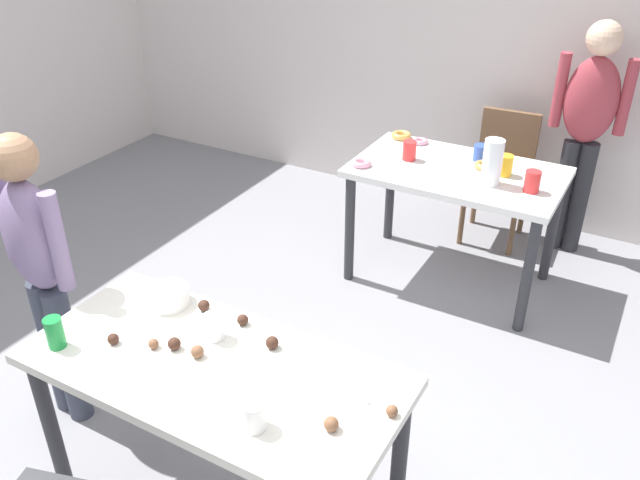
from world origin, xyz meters
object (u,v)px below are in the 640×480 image
(chair_far_table, at_px, (502,169))
(pitcher_far, at_px, (492,162))
(dining_table_near, at_px, (214,387))
(dining_table_far, at_px, (456,186))
(person_adult_far, at_px, (587,121))
(person_girl_near, at_px, (39,262))
(mixing_bowl, at_px, (168,296))
(soda_can, at_px, (55,333))

(chair_far_table, bearing_deg, pitcher_far, -81.05)
(dining_table_near, distance_m, dining_table_far, 2.08)
(chair_far_table, relative_size, person_adult_far, 0.58)
(chair_far_table, xyz_separation_m, person_adult_far, (0.47, 0.04, 0.41))
(dining_table_far, xyz_separation_m, chair_far_table, (0.09, 0.72, -0.15))
(pitcher_far, bearing_deg, dining_table_far, 154.43)
(person_adult_far, bearing_deg, chair_far_table, -175.04)
(chair_far_table, distance_m, person_girl_near, 2.99)
(chair_far_table, bearing_deg, mixing_bowl, -104.47)
(chair_far_table, height_order, person_adult_far, person_adult_far)
(person_adult_far, relative_size, pitcher_far, 5.88)
(chair_far_table, bearing_deg, person_girl_near, -114.88)
(dining_table_far, relative_size, mixing_bowl, 6.80)
(person_girl_near, bearing_deg, dining_table_far, 59.57)
(mixing_bowl, xyz_separation_m, pitcher_far, (0.79, 1.75, 0.10))
(person_girl_near, bearing_deg, soda_can, -34.69)
(dining_table_near, height_order, mixing_bowl, mixing_bowl)
(person_adult_far, height_order, mixing_bowl, person_adult_far)
(dining_table_near, height_order, person_girl_near, person_girl_near)
(dining_table_far, height_order, soda_can, soda_can)
(soda_can, bearing_deg, pitcher_far, 65.81)
(chair_far_table, height_order, mixing_bowl, chair_far_table)
(dining_table_far, bearing_deg, chair_far_table, 82.95)
(dining_table_near, height_order, dining_table_far, same)
(person_adult_far, relative_size, mixing_bowl, 8.58)
(dining_table_near, height_order, soda_can, soda_can)
(dining_table_far, xyz_separation_m, person_girl_near, (-1.16, -1.98, 0.19))
(mixing_bowl, distance_m, pitcher_far, 1.92)
(mixing_bowl, bearing_deg, soda_can, -113.24)
(chair_far_table, distance_m, mixing_bowl, 2.67)
(soda_can, xyz_separation_m, pitcher_far, (0.97, 2.16, 0.07))
(dining_table_near, relative_size, chair_far_table, 1.59)
(chair_far_table, distance_m, soda_can, 3.11)
(dining_table_far, height_order, person_girl_near, person_girl_near)
(dining_table_far, xyz_separation_m, soda_can, (-0.75, -2.26, 0.17))
(person_adult_far, xyz_separation_m, mixing_bowl, (-1.13, -2.61, -0.12))
(chair_far_table, relative_size, soda_can, 7.13)
(person_adult_far, bearing_deg, soda_can, -113.36)
(chair_far_table, height_order, pitcher_far, pitcher_far)
(dining_table_far, bearing_deg, mixing_bowl, -107.24)
(chair_far_table, xyz_separation_m, pitcher_far, (0.13, -0.82, 0.38))
(person_girl_near, height_order, soda_can, person_girl_near)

